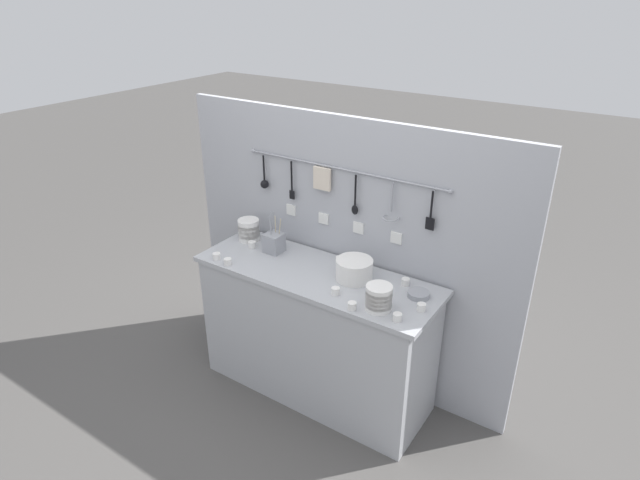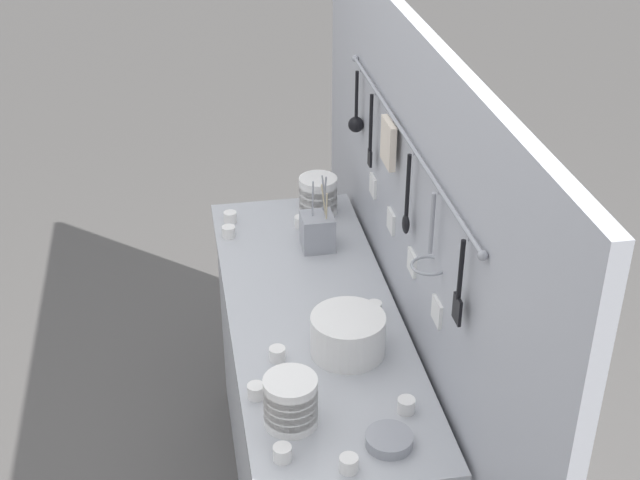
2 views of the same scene
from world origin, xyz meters
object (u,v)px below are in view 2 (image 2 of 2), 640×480
object	(u,v)px
plate_stack	(348,335)
cup_edge_far	(374,308)
bowl_stack_short_front	(318,196)
cup_centre	(301,222)
cup_back_left	(229,232)
cup_edge_near	(230,217)
cup_back_right	(282,453)
bowl_stack_nested_right	(291,401)
steel_mixing_bowl	(389,440)
cup_mid_row	(256,391)
cup_front_left	(406,405)
cup_front_right	(277,354)
cutlery_caddy	(317,231)
cup_by_caddy	(349,464)

from	to	relation	value
plate_stack	cup_edge_far	size ratio (longest dim) A/B	4.56
bowl_stack_short_front	cup_centre	world-z (taller)	bowl_stack_short_front
cup_back_left	cup_edge_near	bearing A→B (deg)	172.06
cup_back_right	bowl_stack_nested_right	bearing A→B (deg)	162.74
steel_mixing_bowl	cup_centre	size ratio (longest dim) A/B	2.57
bowl_stack_short_front	cup_edge_far	size ratio (longest dim) A/B	3.05
cup_back_left	cup_back_right	distance (m)	1.14
plate_stack	cup_mid_row	distance (m)	0.33
steel_mixing_bowl	cup_back_left	bearing A→B (deg)	-164.72
cup_front_left	cup_front_right	xyz separation A→B (m)	(-0.28, -0.31, 0.00)
bowl_stack_nested_right	cutlery_caddy	bearing A→B (deg)	165.74
bowl_stack_short_front	cup_mid_row	world-z (taller)	bowl_stack_short_front
bowl_stack_short_front	cup_back_left	distance (m)	0.37
plate_stack	cup_front_left	distance (m)	0.30
cup_by_caddy	cup_front_right	xyz separation A→B (m)	(-0.46, -0.11, 0.00)
bowl_stack_short_front	steel_mixing_bowl	distance (m)	1.25
cup_edge_near	cup_centre	size ratio (longest dim) A/B	1.00
steel_mixing_bowl	cup_back_left	world-z (taller)	cup_back_left
bowl_stack_nested_right	cup_edge_near	distance (m)	1.11
cutlery_caddy	cup_edge_far	xyz separation A→B (m)	(0.43, 0.10, -0.04)
cup_mid_row	cup_front_right	xyz separation A→B (m)	(-0.15, 0.08, 0.00)
cup_by_caddy	bowl_stack_nested_right	bearing A→B (deg)	-149.87
cup_front_left	cup_front_right	size ratio (longest dim) A/B	1.00
cup_back_left	cup_edge_far	distance (m)	0.69
cutlery_caddy	cup_edge_far	world-z (taller)	cutlery_caddy
cup_edge_near	cup_edge_far	bearing A→B (deg)	30.21
cup_back_left	cup_edge_near	distance (m)	0.11
cup_back_left	cup_front_right	bearing A→B (deg)	5.91
steel_mixing_bowl	cup_edge_near	size ratio (longest dim) A/B	2.57
cup_by_caddy	cup_centre	xyz separation A→B (m)	(-1.23, 0.07, 0.00)
cutlery_caddy	cup_mid_row	size ratio (longest dim) A/B	5.49
cup_by_caddy	cup_back_left	bearing A→B (deg)	-171.00
bowl_stack_short_front	cup_mid_row	bearing A→B (deg)	-18.98
plate_stack	cup_back_left	xyz separation A→B (m)	(-0.73, -0.28, -0.04)
cup_by_caddy	cup_edge_near	bearing A→B (deg)	-172.36
cup_edge_near	cup_mid_row	bearing A→B (deg)	-1.00
cup_by_caddy	cup_front_left	bearing A→B (deg)	133.63
cup_back_left	cup_mid_row	size ratio (longest dim) A/B	1.00
cup_mid_row	cup_edge_far	size ratio (longest dim) A/B	1.00
bowl_stack_short_front	cup_back_right	distance (m)	1.29
bowl_stack_nested_right	cup_mid_row	distance (m)	0.15
cup_front_left	cup_by_caddy	xyz separation A→B (m)	(0.18, -0.19, 0.00)
cup_front_right	bowl_stack_nested_right	bearing A→B (deg)	0.02
bowl_stack_nested_right	cup_back_left	xyz separation A→B (m)	(-1.00, -0.08, -0.05)
plate_stack	steel_mixing_bowl	world-z (taller)	plate_stack
plate_stack	cutlery_caddy	size ratio (longest dim) A/B	0.83
cutlery_caddy	cup_front_right	xyz separation A→B (m)	(0.61, -0.22, -0.04)
bowl_stack_nested_right	cup_centre	xyz separation A→B (m)	(-1.03, 0.19, -0.05)
bowl_stack_nested_right	plate_stack	bearing A→B (deg)	142.66
cup_by_caddy	cup_mid_row	xyz separation A→B (m)	(-0.31, -0.19, 0.00)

